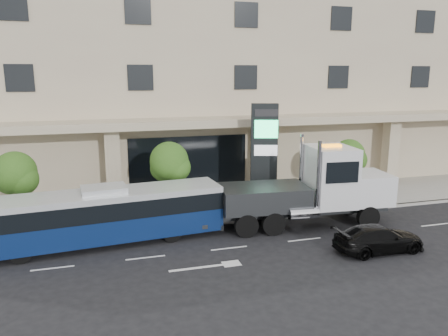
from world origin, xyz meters
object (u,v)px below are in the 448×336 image
Objects in this scene: black_sedan at (379,238)px; signage_pylon at (264,156)px; tow_truck at (313,189)px; city_bus at (105,215)px.

black_sedan is 8.61m from signage_pylon.
tow_truck is at bearing -46.72° from signage_pylon.
city_bus is at bearing 70.28° from black_sedan.
tow_truck is at bearing -6.85° from city_bus.
city_bus is 1.84× the size of signage_pylon.
signage_pylon reaches higher than city_bus.
signage_pylon is at bearing 121.16° from tow_truck.
black_sedan is at bearing -25.75° from city_bus.
tow_truck reaches higher than city_bus.
tow_truck is at bearing 16.93° from black_sedan.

